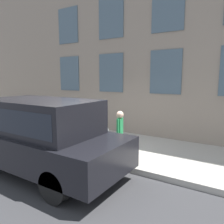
% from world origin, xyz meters
% --- Properties ---
extents(ground_plane, '(80.00, 80.00, 0.00)m').
position_xyz_m(ground_plane, '(0.00, 0.00, 0.00)').
color(ground_plane, '#38383A').
extents(sidewalk, '(3.17, 60.00, 0.15)m').
position_xyz_m(sidewalk, '(1.59, 0.00, 0.07)').
color(sidewalk, '#B2ADA3').
rests_on(sidewalk, ground_plane).
extents(building_facade, '(0.33, 40.00, 8.70)m').
position_xyz_m(building_facade, '(3.32, -0.00, 4.35)').
color(building_facade, gray).
rests_on(building_facade, ground_plane).
extents(fire_hydrant, '(0.35, 0.46, 0.84)m').
position_xyz_m(fire_hydrant, '(0.54, -0.27, 0.58)').
color(fire_hydrant, gray).
rests_on(fire_hydrant, sidewalk).
extents(person, '(0.32, 0.21, 1.31)m').
position_xyz_m(person, '(0.65, -0.74, 0.94)').
color(person, '#998466').
rests_on(person, sidewalk).
extents(parked_truck_charcoal_near, '(1.90, 4.84, 1.88)m').
position_xyz_m(parked_truck_charcoal_near, '(-1.14, 0.60, 1.05)').
color(parked_truck_charcoal_near, black).
rests_on(parked_truck_charcoal_near, ground_plane).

